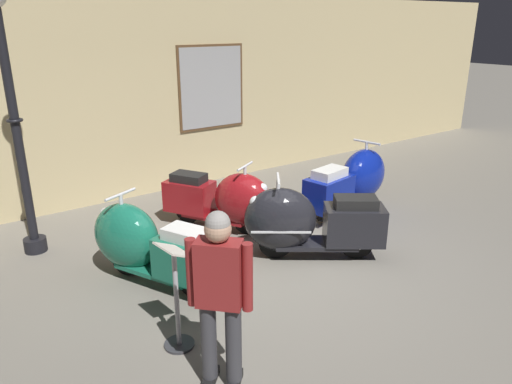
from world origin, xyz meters
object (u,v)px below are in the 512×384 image
at_px(scooter_1, 226,200).
at_px(lamppost, 15,124).
at_px(info_stanchion, 177,305).
at_px(scooter_0, 144,244).
at_px(visitor_0, 220,290).
at_px(scooter_3, 353,181).
at_px(scooter_2, 303,222).

height_order(scooter_1, lamppost, lamppost).
bearing_deg(scooter_1, info_stanchion, -72.14).
relative_size(scooter_0, scooter_1, 1.04).
distance_m(scooter_1, visitor_0, 3.16).
bearing_deg(lamppost, scooter_1, -19.91).
distance_m(scooter_3, info_stanchion, 4.06).
distance_m(scooter_1, info_stanchion, 2.64).
height_order(scooter_3, lamppost, lamppost).
distance_m(scooter_1, scooter_3, 2.08).
xyz_separation_m(visitor_0, info_stanchion, (-0.05, 0.66, -0.46)).
relative_size(scooter_1, scooter_2, 0.97).
relative_size(scooter_3, lamppost, 0.56).
bearing_deg(visitor_0, lamppost, 56.98).
distance_m(scooter_0, scooter_2, 1.92).
xyz_separation_m(scooter_2, visitor_0, (-2.02, -1.35, 0.41)).
bearing_deg(lamppost, scooter_3, -17.14).
height_order(scooter_1, info_stanchion, info_stanchion).
height_order(scooter_1, scooter_2, scooter_2).
relative_size(scooter_0, scooter_3, 0.95).
bearing_deg(scooter_1, scooter_0, -96.00).
bearing_deg(scooter_1, visitor_0, -63.33).
bearing_deg(scooter_3, info_stanchion, -169.06).
bearing_deg(scooter_3, scooter_1, 155.87).
xyz_separation_m(scooter_0, visitor_0, (-0.19, -1.94, 0.42)).
relative_size(scooter_2, lamppost, 0.52).
distance_m(lamppost, visitor_0, 3.64).
bearing_deg(scooter_2, scooter_3, -119.34).
bearing_deg(visitor_0, scooter_0, 40.41).
height_order(scooter_0, info_stanchion, info_stanchion).
relative_size(scooter_3, visitor_0, 1.17).
xyz_separation_m(scooter_2, info_stanchion, (-2.07, -0.69, -0.05)).
bearing_deg(scooter_1, lamppost, -140.19).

